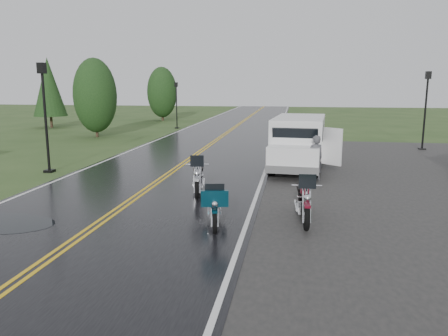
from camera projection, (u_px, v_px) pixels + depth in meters
name	position (u px, v px, depth m)	size (l,w,h in m)	color
ground	(116.00, 213.00, 12.39)	(120.00, 120.00, 0.00)	#2D471E
road	(195.00, 156.00, 22.08)	(8.00, 100.00, 0.04)	black
motorcycle_red	(307.00, 206.00, 10.57)	(0.84, 2.32, 1.37)	#5A0A19
motorcycle_teal	(215.00, 212.00, 10.38)	(0.75, 2.06, 1.22)	#042733
motorcycle_silver	(197.00, 180.00, 13.46)	(0.84, 2.30, 1.36)	#9A9DA2
van_white	(272.00, 148.00, 17.07)	(2.15, 5.73, 2.25)	white
person_at_van	(315.00, 159.00, 16.27)	(0.62, 0.41, 1.70)	#48484C
lamp_post_near_left	(45.00, 118.00, 17.67)	(0.38, 0.38, 4.48)	black
lamp_post_far_left	(177.00, 105.00, 35.50)	(0.32, 0.32, 3.77)	black
lamp_post_far_right	(425.00, 111.00, 23.79)	(0.37, 0.37, 4.32)	black
tree_left_mid	(95.00, 104.00, 29.68)	(2.92, 2.92, 4.56)	#1E3D19
tree_left_far	(162.00, 98.00, 43.20)	(2.92, 2.92, 4.50)	#1E3D19
pine_left_far	(49.00, 94.00, 35.96)	(2.68, 2.68, 5.59)	#1E3D19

